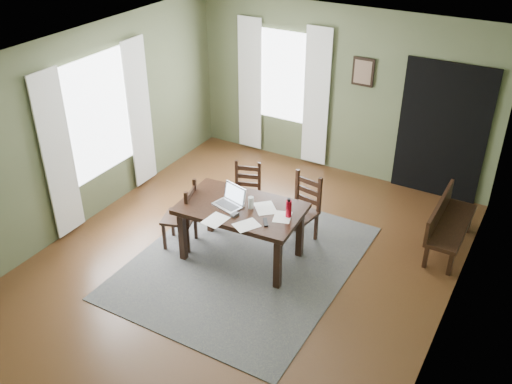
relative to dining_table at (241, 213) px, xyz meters
The scene contains 25 objects.
ground 0.70m from the dining_table, 39.82° to the right, with size 5.00×6.00×0.01m.
room_shell 1.12m from the dining_table, 39.82° to the right, with size 5.02×6.02×2.71m.
rug 0.69m from the dining_table, 39.82° to the right, with size 2.60×3.20×0.01m.
dining_table is the anchor object (origin of this frame).
chair_end 0.86m from the dining_table, 169.93° to the right, with size 0.51×0.51×0.93m.
chair_back_left 0.93m from the dining_table, 116.49° to the left, with size 0.49×0.49×0.87m.
chair_back_right 0.92m from the dining_table, 56.53° to the left, with size 0.48×0.48×0.96m.
bench 2.72m from the dining_table, 34.14° to the left, with size 0.41×1.27×0.72m.
laptop 0.21m from the dining_table, behind, with size 0.42×0.36×0.24m.
computer_mouse 0.25m from the dining_table, 79.38° to the right, with size 0.06×0.10×0.03m, color #3F3F42.
tv_remote 0.49m from the dining_table, 21.09° to the right, with size 0.05×0.17×0.02m, color black.
drinking_glass 0.21m from the dining_table, 15.77° to the left, with size 0.07×0.07×0.16m, color silver.
water_bottle 0.66m from the dining_table, ahead, with size 0.08×0.08×0.25m.
paper_b 0.44m from the dining_table, 50.31° to the right, with size 0.22×0.29×0.00m, color white.
paper_c 0.32m from the dining_table, 22.23° to the left, with size 0.24×0.31×0.00m, color white.
paper_d 0.57m from the dining_table, ahead, with size 0.21×0.27×0.00m, color white.
paper_e 0.44m from the dining_table, 104.57° to the right, with size 0.23×0.30×0.00m, color white.
window_left 2.51m from the dining_table, behind, with size 0.01×1.30×1.70m.
window_back 3.14m from the dining_table, 107.52° to the left, with size 1.00×0.01×1.50m.
curtain_left_near 2.51m from the dining_table, 163.66° to the right, with size 0.03×0.48×2.30m.
curtain_left_far 2.59m from the dining_table, 158.04° to the left, with size 0.03×0.48×2.30m.
curtain_back_left 3.29m from the dining_table, 118.15° to the left, with size 0.44×0.03×2.30m.
curtain_back_right 2.93m from the dining_table, 95.88° to the left, with size 0.44×0.03×2.30m.
framed_picture 3.12m from the dining_table, 81.47° to the left, with size 0.34×0.03×0.44m.
doorway_back 3.40m from the dining_table, 59.11° to the left, with size 1.30×0.03×2.10m.
Camera 1 is at (3.07, -5.10, 4.54)m, focal length 40.00 mm.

